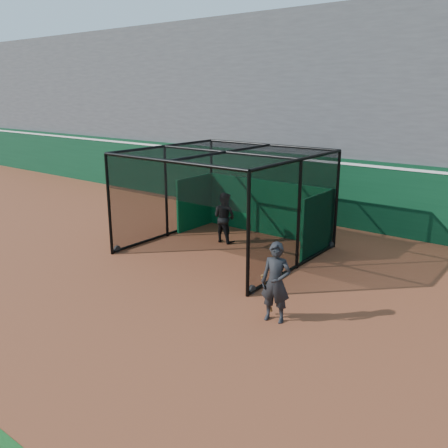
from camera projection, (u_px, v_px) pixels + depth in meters
The scene contains 6 objects.
ground at pixel (156, 290), 11.92m from camera, with size 120.00×120.00×0.00m, color brown.
outfield_wall at pixel (315, 188), 18.04m from camera, with size 50.00×0.50×2.50m.
grandstand at pixel (361, 100), 20.05m from camera, with size 50.00×7.85×8.95m.
batting_cage at pixel (226, 203), 14.51m from camera, with size 5.17×4.93×3.09m.
batter at pixel (224, 217), 15.57m from camera, with size 0.81×0.63×1.66m, color black.
on_deck_player at pixel (276, 283), 10.12m from camera, with size 0.73×0.57×1.78m.
Camera 1 is at (8.11, -7.66, 4.83)m, focal length 38.00 mm.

